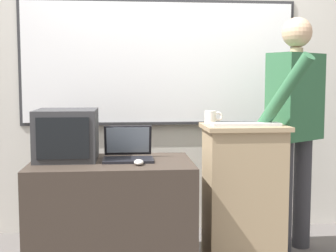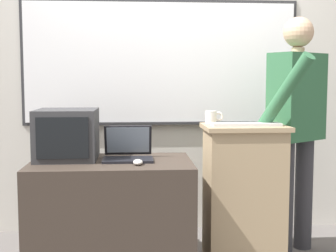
{
  "view_description": "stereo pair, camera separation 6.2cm",
  "coord_description": "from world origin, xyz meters",
  "px_view_note": "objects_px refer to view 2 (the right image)",
  "views": [
    {
      "loc": [
        -0.34,
        -2.63,
        1.25
      ],
      "look_at": [
        -0.06,
        0.46,
        0.95
      ],
      "focal_mm": 50.0,
      "sensor_mm": 36.0,
      "label": 1
    },
    {
      "loc": [
        -0.28,
        -2.64,
        1.25
      ],
      "look_at": [
        -0.06,
        0.46,
        0.95
      ],
      "focal_mm": 50.0,
      "sensor_mm": 36.0,
      "label": 2
    }
  ],
  "objects_px": {
    "lectern_podium": "(243,194)",
    "side_desk": "(112,217)",
    "crt_monitor": "(67,134)",
    "wireless_keyboard": "(246,124)",
    "laptop": "(128,150)",
    "computer_mouse_by_laptop": "(138,162)",
    "person_presenter": "(297,118)",
    "coffee_mug": "(212,117)"
  },
  "relations": [
    {
      "from": "wireless_keyboard",
      "to": "coffee_mug",
      "type": "bearing_deg",
      "value": 134.73
    },
    {
      "from": "side_desk",
      "to": "crt_monitor",
      "type": "relative_size",
      "value": 2.43
    },
    {
      "from": "crt_monitor",
      "to": "coffee_mug",
      "type": "relative_size",
      "value": 3.29
    },
    {
      "from": "laptop",
      "to": "crt_monitor",
      "type": "relative_size",
      "value": 0.76
    },
    {
      "from": "person_presenter",
      "to": "computer_mouse_by_laptop",
      "type": "bearing_deg",
      "value": 165.88
    },
    {
      "from": "crt_monitor",
      "to": "wireless_keyboard",
      "type": "bearing_deg",
      "value": -2.51
    },
    {
      "from": "person_presenter",
      "to": "computer_mouse_by_laptop",
      "type": "xyz_separation_m",
      "value": [
        -1.14,
        -0.42,
        -0.23
      ]
    },
    {
      "from": "lectern_podium",
      "to": "person_presenter",
      "type": "height_order",
      "value": "person_presenter"
    },
    {
      "from": "lectern_podium",
      "to": "person_presenter",
      "type": "relative_size",
      "value": 0.56
    },
    {
      "from": "laptop",
      "to": "lectern_podium",
      "type": "bearing_deg",
      "value": 2.82
    },
    {
      "from": "wireless_keyboard",
      "to": "crt_monitor",
      "type": "relative_size",
      "value": 1.07
    },
    {
      "from": "lectern_podium",
      "to": "computer_mouse_by_laptop",
      "type": "distance_m",
      "value": 0.81
    },
    {
      "from": "person_presenter",
      "to": "crt_monitor",
      "type": "bearing_deg",
      "value": 151.84
    },
    {
      "from": "laptop",
      "to": "wireless_keyboard",
      "type": "relative_size",
      "value": 0.71
    },
    {
      "from": "lectern_podium",
      "to": "person_presenter",
      "type": "xyz_separation_m",
      "value": [
        0.42,
        0.17,
        0.51
      ]
    },
    {
      "from": "wireless_keyboard",
      "to": "crt_monitor",
      "type": "distance_m",
      "value": 1.19
    },
    {
      "from": "person_presenter",
      "to": "crt_monitor",
      "type": "distance_m",
      "value": 1.61
    },
    {
      "from": "lectern_podium",
      "to": "side_desk",
      "type": "xyz_separation_m",
      "value": [
        -0.89,
        -0.1,
        -0.11
      ]
    },
    {
      "from": "side_desk",
      "to": "coffee_mug",
      "type": "relative_size",
      "value": 7.99
    },
    {
      "from": "coffee_mug",
      "to": "side_desk",
      "type": "bearing_deg",
      "value": -160.35
    },
    {
      "from": "person_presenter",
      "to": "computer_mouse_by_laptop",
      "type": "height_order",
      "value": "person_presenter"
    },
    {
      "from": "side_desk",
      "to": "laptop",
      "type": "xyz_separation_m",
      "value": [
        0.11,
        0.06,
        0.43
      ]
    },
    {
      "from": "laptop",
      "to": "crt_monitor",
      "type": "height_order",
      "value": "crt_monitor"
    },
    {
      "from": "lectern_podium",
      "to": "crt_monitor",
      "type": "relative_size",
      "value": 2.23
    },
    {
      "from": "computer_mouse_by_laptop",
      "to": "crt_monitor",
      "type": "xyz_separation_m",
      "value": [
        -0.46,
        0.25,
        0.15
      ]
    },
    {
      "from": "laptop",
      "to": "computer_mouse_by_laptop",
      "type": "bearing_deg",
      "value": -73.18
    },
    {
      "from": "crt_monitor",
      "to": "lectern_podium",
      "type": "bearing_deg",
      "value": 0.09
    },
    {
      "from": "computer_mouse_by_laptop",
      "to": "laptop",
      "type": "bearing_deg",
      "value": 106.82
    },
    {
      "from": "laptop",
      "to": "wireless_keyboard",
      "type": "distance_m",
      "value": 0.8
    },
    {
      "from": "wireless_keyboard",
      "to": "lectern_podium",
      "type": "bearing_deg",
      "value": 87.68
    },
    {
      "from": "lectern_podium",
      "to": "wireless_keyboard",
      "type": "bearing_deg",
      "value": -92.32
    },
    {
      "from": "lectern_podium",
      "to": "side_desk",
      "type": "height_order",
      "value": "lectern_podium"
    },
    {
      "from": "lectern_podium",
      "to": "side_desk",
      "type": "relative_size",
      "value": 0.92
    },
    {
      "from": "lectern_podium",
      "to": "laptop",
      "type": "height_order",
      "value": "laptop"
    },
    {
      "from": "crt_monitor",
      "to": "coffee_mug",
      "type": "distance_m",
      "value": 1.0
    },
    {
      "from": "laptop",
      "to": "coffee_mug",
      "type": "height_order",
      "value": "coffee_mug"
    },
    {
      "from": "side_desk",
      "to": "laptop",
      "type": "distance_m",
      "value": 0.44
    },
    {
      "from": "computer_mouse_by_laptop",
      "to": "coffee_mug",
      "type": "bearing_deg",
      "value": 37.16
    },
    {
      "from": "lectern_podium",
      "to": "wireless_keyboard",
      "type": "xyz_separation_m",
      "value": [
        -0.0,
        -0.05,
        0.48
      ]
    },
    {
      "from": "crt_monitor",
      "to": "computer_mouse_by_laptop",
      "type": "bearing_deg",
      "value": -28.2
    },
    {
      "from": "person_presenter",
      "to": "wireless_keyboard",
      "type": "height_order",
      "value": "person_presenter"
    },
    {
      "from": "wireless_keyboard",
      "to": "side_desk",
      "type": "bearing_deg",
      "value": -176.97
    }
  ]
}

